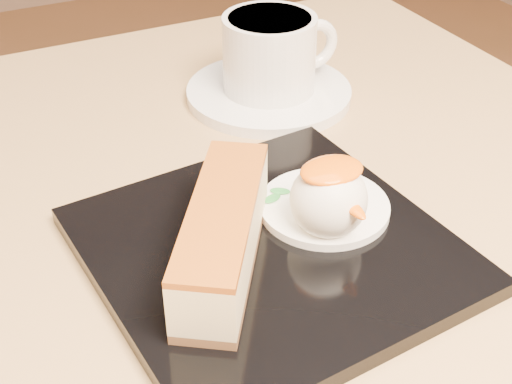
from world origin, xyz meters
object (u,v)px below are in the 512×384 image
cheesecake (223,235)px  coffee_cup (271,52)px  dessert_plate (269,250)px  ice_cream_scoop (329,200)px  saucer (269,93)px

cheesecake → coffee_cup: size_ratio=1.26×
dessert_plate → ice_cream_scoop: (0.04, -0.00, 0.03)m
coffee_cup → saucer: bearing=180.0°
dessert_plate → cheesecake: 0.05m
ice_cream_scoop → saucer: (0.06, 0.20, -0.03)m
dessert_plate → saucer: bearing=63.0°
cheesecake → saucer: bearing=-0.1°
ice_cream_scoop → saucer: bearing=73.2°
dessert_plate → ice_cream_scoop: 0.05m
dessert_plate → ice_cream_scoop: size_ratio=4.33×
cheesecake → dessert_plate: bearing=-48.2°
saucer → ice_cream_scoop: bearing=-106.8°
dessert_plate → saucer: dessert_plate is taller
dessert_plate → cheesecake: size_ratio=1.58×
ice_cream_scoop → coffee_cup: coffee_cup is taller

